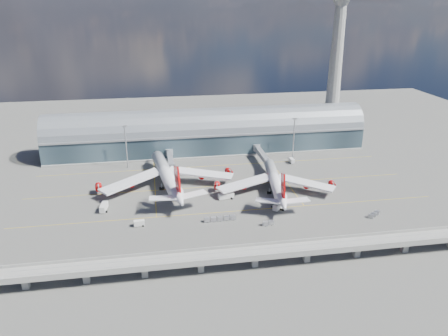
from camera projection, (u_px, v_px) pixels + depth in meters
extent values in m
plane|color=#474744|center=(229.00, 202.00, 211.96)|extent=(500.00, 500.00, 0.00)
cube|color=gold|center=(232.00, 211.00, 202.77)|extent=(200.00, 0.25, 0.01)
cube|color=gold|center=(222.00, 186.00, 230.34)|extent=(200.00, 0.25, 0.01)
cube|color=gold|center=(214.00, 166.00, 257.91)|extent=(200.00, 0.25, 0.01)
cube|color=gold|center=(155.00, 183.00, 234.15)|extent=(0.25, 80.00, 0.01)
cube|color=gold|center=(281.00, 175.00, 244.91)|extent=(0.25, 80.00, 0.01)
cube|color=#202E36|center=(208.00, 140.00, 281.10)|extent=(200.00, 28.00, 14.00)
cylinder|color=slate|center=(207.00, 130.00, 278.56)|extent=(200.00, 28.00, 28.00)
cube|color=gray|center=(210.00, 136.00, 265.70)|extent=(200.00, 1.00, 1.20)
cube|color=gray|center=(208.00, 150.00, 283.43)|extent=(200.00, 30.00, 1.20)
cube|color=gray|center=(329.00, 136.00, 299.86)|extent=(18.00, 18.00, 8.00)
cone|color=gray|center=(335.00, 76.00, 284.98)|extent=(10.00, 10.00, 90.00)
cube|color=gray|center=(255.00, 253.00, 159.42)|extent=(220.00, 8.50, 1.20)
cube|color=gray|center=(258.00, 256.00, 155.34)|extent=(220.00, 0.40, 1.20)
cube|color=gray|center=(253.00, 245.00, 162.69)|extent=(220.00, 0.40, 1.20)
cube|color=gray|center=(256.00, 254.00, 157.80)|extent=(220.00, 0.12, 0.12)
cube|color=gray|center=(254.00, 249.00, 160.56)|extent=(220.00, 0.12, 0.12)
cube|color=gray|center=(25.00, 282.00, 148.21)|extent=(2.20, 2.20, 5.00)
cube|color=gray|center=(86.00, 276.00, 151.28)|extent=(2.20, 2.20, 5.00)
cube|color=gray|center=(145.00, 271.00, 154.36)|extent=(2.20, 2.20, 5.00)
cube|color=gray|center=(201.00, 265.00, 157.43)|extent=(2.20, 2.20, 5.00)
cube|color=gray|center=(255.00, 260.00, 160.51)|extent=(2.20, 2.20, 5.00)
cube|color=gray|center=(307.00, 255.00, 163.58)|extent=(2.20, 2.20, 5.00)
cube|color=gray|center=(357.00, 250.00, 166.66)|extent=(2.20, 2.20, 5.00)
cube|color=gray|center=(405.00, 246.00, 169.73)|extent=(2.20, 2.20, 5.00)
cylinder|color=gray|center=(126.00, 148.00, 250.28)|extent=(0.70, 0.70, 25.00)
cube|color=gray|center=(124.00, 126.00, 245.67)|extent=(3.00, 0.40, 1.00)
cylinder|color=gray|center=(294.00, 139.00, 265.66)|extent=(0.70, 0.70, 25.00)
cube|color=gray|center=(295.00, 119.00, 261.05)|extent=(3.00, 0.40, 1.00)
cylinder|color=white|center=(166.00, 174.00, 228.24)|extent=(14.58, 57.14, 6.85)
cone|color=white|center=(156.00, 155.00, 256.31)|extent=(7.96, 9.42, 6.85)
cone|color=white|center=(179.00, 199.00, 197.95)|extent=(8.55, 13.66, 6.85)
cube|color=#B60707|center=(177.00, 179.00, 197.73)|extent=(2.50, 12.77, 14.17)
cube|color=white|center=(132.00, 181.00, 221.65)|extent=(32.96, 27.16, 2.77)
cube|color=white|center=(200.00, 173.00, 231.63)|extent=(35.33, 19.89, 2.77)
cylinder|color=#B60707|center=(131.00, 183.00, 224.07)|extent=(4.13, 5.77, 3.42)
cylinder|color=#B60707|center=(99.00, 187.00, 219.64)|extent=(4.13, 5.77, 3.42)
cylinder|color=#B60707|center=(201.00, 175.00, 234.42)|extent=(4.13, 5.77, 3.42)
cylinder|color=#B60707|center=(229.00, 172.00, 238.85)|extent=(4.13, 5.77, 3.42)
cylinder|color=gray|center=(160.00, 170.00, 247.85)|extent=(0.53, 0.53, 3.21)
cylinder|color=gray|center=(162.00, 187.00, 225.30)|extent=(0.64, 0.64, 3.21)
cylinder|color=gray|center=(175.00, 185.00, 227.21)|extent=(0.64, 0.64, 3.21)
cylinder|color=black|center=(162.00, 188.00, 225.67)|extent=(2.55, 1.91, 1.60)
cylinder|color=black|center=(175.00, 187.00, 227.58)|extent=(2.55, 1.91, 1.60)
cylinder|color=white|center=(275.00, 180.00, 222.68)|extent=(12.45, 47.72, 5.68)
cone|color=white|center=(269.00, 162.00, 247.50)|extent=(6.75, 8.58, 5.68)
cone|color=white|center=(283.00, 203.00, 195.75)|extent=(7.32, 12.46, 5.68)
cube|color=#B60707|center=(283.00, 185.00, 195.79)|extent=(2.37, 11.70, 12.98)
cube|color=white|center=(245.00, 183.00, 220.84)|extent=(30.48, 17.36, 2.43)
cube|color=white|center=(305.00, 183.00, 221.45)|extent=(28.47, 23.82, 2.43)
cylinder|color=black|center=(275.00, 183.00, 223.25)|extent=(10.91, 42.79, 4.83)
cylinder|color=#B60707|center=(244.00, 185.00, 223.29)|extent=(3.81, 5.30, 3.14)
cylinder|color=#B60707|center=(217.00, 185.00, 223.02)|extent=(3.81, 5.30, 3.14)
cylinder|color=#B60707|center=(305.00, 184.00, 223.92)|extent=(3.81, 5.30, 3.14)
cylinder|color=#B60707|center=(332.00, 184.00, 224.19)|extent=(3.81, 5.30, 3.14)
cylinder|color=gray|center=(271.00, 176.00, 239.82)|extent=(0.49, 0.49, 2.94)
cylinder|color=gray|center=(269.00, 191.00, 220.53)|extent=(0.59, 0.59, 2.94)
cylinder|color=gray|center=(282.00, 191.00, 220.66)|extent=(0.59, 0.59, 2.94)
cylinder|color=black|center=(269.00, 193.00, 220.87)|extent=(2.35, 1.77, 1.47)
cylinder|color=black|center=(282.00, 193.00, 221.00)|extent=(2.35, 1.77, 1.47)
cube|color=gray|center=(170.00, 159.00, 253.97)|extent=(3.00, 24.00, 3.00)
cube|color=gray|center=(171.00, 166.00, 242.94)|extent=(3.60, 3.60, 3.40)
cylinder|color=gray|center=(169.00, 152.00, 265.00)|extent=(4.40, 4.40, 4.00)
cylinder|color=gray|center=(172.00, 172.00, 244.21)|extent=(0.50, 0.50, 3.40)
cylinder|color=black|center=(172.00, 174.00, 244.70)|extent=(1.40, 0.80, 0.80)
cube|color=gray|center=(262.00, 155.00, 260.51)|extent=(3.00, 28.00, 3.00)
cube|color=gray|center=(268.00, 163.00, 247.65)|extent=(3.60, 3.60, 3.40)
cylinder|color=gray|center=(257.00, 147.00, 273.38)|extent=(4.40, 4.40, 4.00)
cylinder|color=gray|center=(268.00, 169.00, 248.92)|extent=(0.50, 0.50, 3.40)
cylinder|color=black|center=(268.00, 171.00, 249.41)|extent=(1.40, 0.80, 0.80)
cube|color=beige|center=(104.00, 207.00, 203.09)|extent=(3.58, 7.99, 2.87)
cylinder|color=black|center=(104.00, 207.00, 205.74)|extent=(2.87, 1.36, 0.99)
cylinder|color=black|center=(104.00, 212.00, 201.35)|extent=(2.87, 1.36, 0.99)
cube|color=beige|center=(139.00, 223.00, 189.20)|extent=(4.78, 2.50, 2.40)
cylinder|color=black|center=(143.00, 225.00, 189.71)|extent=(1.02, 2.37, 0.83)
cylinder|color=black|center=(136.00, 225.00, 189.48)|extent=(1.02, 2.37, 0.83)
cube|color=beige|center=(226.00, 196.00, 215.01)|extent=(8.09, 3.77, 2.53)
cylinder|color=black|center=(231.00, 198.00, 215.33)|extent=(1.35, 2.56, 0.88)
cylinder|color=black|center=(221.00, 198.00, 215.50)|extent=(1.35, 2.56, 0.88)
cube|color=beige|center=(278.00, 206.00, 204.09)|extent=(6.05, 6.14, 2.70)
cylinder|color=black|center=(274.00, 207.00, 205.63)|extent=(2.52, 2.48, 0.94)
cylinder|color=black|center=(281.00, 210.00, 203.42)|extent=(2.52, 2.48, 0.94)
cube|color=beige|center=(292.00, 161.00, 261.75)|extent=(2.40, 4.94, 2.53)
cylinder|color=black|center=(291.00, 161.00, 263.60)|extent=(2.46, 0.96, 0.88)
cylinder|color=black|center=(292.00, 163.00, 260.72)|extent=(2.46, 0.96, 0.88)
cube|color=beige|center=(191.00, 171.00, 246.62)|extent=(5.23, 5.13, 2.30)
cylinder|color=black|center=(193.00, 172.00, 248.26)|extent=(2.10, 2.15, 0.80)
cylinder|color=black|center=(189.00, 173.00, 245.72)|extent=(2.10, 2.15, 0.80)
cube|color=gray|center=(265.00, 225.00, 189.95)|extent=(2.86, 2.12, 0.33)
cube|color=#ABABB0|center=(265.00, 223.00, 189.63)|extent=(2.41, 1.95, 1.64)
cube|color=gray|center=(271.00, 224.00, 190.77)|extent=(2.86, 2.12, 0.33)
cube|color=#ABABB0|center=(271.00, 222.00, 190.46)|extent=(2.41, 1.95, 1.64)
cube|color=gray|center=(207.00, 221.00, 193.05)|extent=(2.74, 1.87, 0.34)
cube|color=#ABABB0|center=(207.00, 220.00, 192.73)|extent=(2.29, 1.74, 1.69)
cube|color=gray|center=(214.00, 221.00, 193.57)|extent=(2.74, 1.87, 0.34)
cube|color=#ABABB0|center=(214.00, 219.00, 193.24)|extent=(2.29, 1.74, 1.69)
cube|color=gray|center=(220.00, 220.00, 194.09)|extent=(2.74, 1.87, 0.34)
cube|color=#ABABB0|center=(220.00, 218.00, 193.76)|extent=(2.29, 1.74, 1.69)
cube|color=gray|center=(226.00, 220.00, 194.60)|extent=(2.74, 1.87, 0.34)
cube|color=#ABABB0|center=(226.00, 218.00, 194.28)|extent=(2.29, 1.74, 1.69)
cube|color=gray|center=(233.00, 219.00, 195.12)|extent=(2.74, 1.87, 0.34)
cube|color=#ABABB0|center=(233.00, 217.00, 194.79)|extent=(2.29, 1.74, 1.69)
cube|color=gray|center=(371.00, 217.00, 196.62)|extent=(2.90, 2.66, 0.30)
cube|color=#ABABB0|center=(371.00, 216.00, 196.33)|extent=(2.51, 2.36, 1.51)
cube|color=gray|center=(374.00, 216.00, 198.26)|extent=(2.90, 2.66, 0.30)
cube|color=#ABABB0|center=(374.00, 214.00, 197.97)|extent=(2.51, 2.36, 1.51)
cube|color=gray|center=(377.00, 214.00, 199.91)|extent=(2.90, 2.66, 0.30)
cube|color=#ABABB0|center=(377.00, 212.00, 199.61)|extent=(2.51, 2.36, 1.51)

